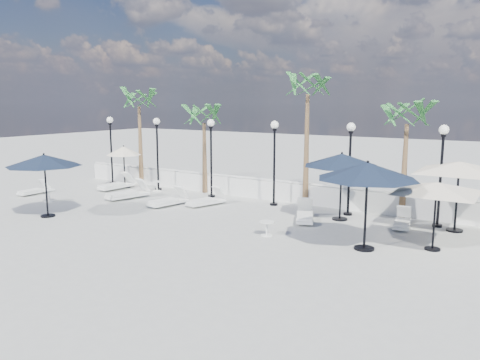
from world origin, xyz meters
The scene contains 28 objects.
ground centered at (0.00, 0.00, 0.00)m, with size 100.00×100.00×0.00m, color #AFB0AA.
balustrade centered at (0.00, 7.50, 0.47)m, with size 26.00×0.30×1.01m.
lamppost_0 centered at (-10.50, 6.50, 2.49)m, with size 0.36×0.36×3.84m.
lamppost_1 centered at (-7.00, 6.50, 2.49)m, with size 0.36×0.36×3.84m.
lamppost_2 centered at (-3.50, 6.50, 2.49)m, with size 0.36×0.36×3.84m.
lamppost_3 centered at (0.00, 6.50, 2.49)m, with size 0.36×0.36×3.84m.
lamppost_4 centered at (3.50, 6.50, 2.49)m, with size 0.36×0.36×3.84m.
lamppost_5 centered at (7.00, 6.50, 2.49)m, with size 0.36×0.36×3.84m.
palm_0 centered at (-9.00, 7.30, 4.53)m, with size 2.60×2.60×5.50m.
palm_1 centered at (-4.50, 7.30, 3.75)m, with size 2.60×2.60×4.70m.
palm_2 centered at (1.20, 7.30, 5.12)m, with size 2.60×2.60×6.10m.
palm_3 centered at (5.50, 7.30, 3.95)m, with size 2.60×2.60×4.90m.
lounger_0 centered at (-11.53, 2.20, 0.21)m, with size 0.58×1.68×0.62m.
lounger_1 centered at (-9.02, 5.41, 0.26)m, with size 0.82×2.12×0.78m.
lounger_2 centered at (-2.56, 4.79, 0.24)m, with size 1.16×2.01×0.72m.
lounger_3 centered at (-6.68, 3.97, 0.27)m, with size 1.19×2.28×0.82m.
lounger_4 centered at (-3.99, 3.83, 0.25)m, with size 1.02×2.05×0.73m.
lounger_5 centered at (2.40, 4.61, 0.24)m, with size 1.35×2.03×0.73m.
lounger_6 centered at (5.90, 5.70, 0.21)m, with size 0.82×1.77×0.64m.
side_table_0 centered at (-9.36, 1.49, 0.35)m, with size 0.60×0.60×0.58m.
side_table_1 centered at (-6.83, 6.20, 0.32)m, with size 0.54×0.54×0.53m.
side_table_2 centered at (2.13, 2.00, 0.31)m, with size 0.53×0.53×0.52m.
parasol_navy_left centered at (-6.85, -0.37, 2.32)m, with size 2.98×2.98×2.63m.
parasol_navy_mid centered at (3.50, 5.55, 2.40)m, with size 3.05×3.05×2.73m.
parasol_navy_right centered at (5.52, 2.32, 2.52)m, with size 3.20×3.20×2.87m.
parasol_cream_sq_a centered at (7.38, 3.43, 2.18)m, with size 4.79×4.79×2.35m.
parasol_cream_sq_b centered at (7.65, 6.18, 2.55)m, with size 5.51×5.51×2.76m.
parasol_cream_small centered at (-9.20, 6.20, 1.98)m, with size 1.89×1.89×2.32m.
Camera 1 is at (9.85, -11.97, 4.67)m, focal length 35.00 mm.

